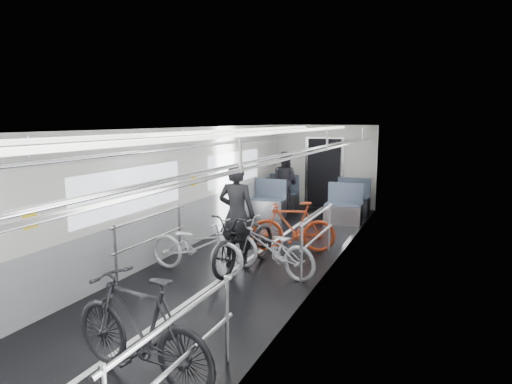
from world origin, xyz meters
TOP-DOWN VIEW (x-y plane):
  - car_shell at (0.00, 1.78)m, footprint 3.02×14.01m
  - bike_left_far at (-0.51, 0.40)m, footprint 1.79×0.68m
  - bike_right_near at (0.60, -2.60)m, footprint 1.90×0.83m
  - bike_right_mid at (0.66, 0.80)m, footprint 1.84×1.07m
  - bike_right_far at (0.59, 2.20)m, footprint 1.71×0.94m
  - bike_aisle at (0.16, 0.92)m, footprint 0.91×1.99m
  - person_standing at (-0.05, 1.02)m, footprint 0.69×0.47m
  - person_seated at (-0.89, 6.03)m, footprint 0.97×0.86m

SIDE VIEW (x-z plane):
  - bike_right_mid at x=0.66m, z-range 0.00..0.91m
  - bike_left_far at x=-0.51m, z-range 0.00..0.93m
  - bike_right_far at x=0.59m, z-range 0.00..0.99m
  - bike_aisle at x=0.16m, z-range 0.00..1.01m
  - bike_right_near at x=0.60m, z-range 0.00..1.10m
  - person_seated at x=-0.89m, z-range 0.00..1.67m
  - person_standing at x=-0.05m, z-range 0.00..1.82m
  - car_shell at x=0.00m, z-range -0.08..2.33m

